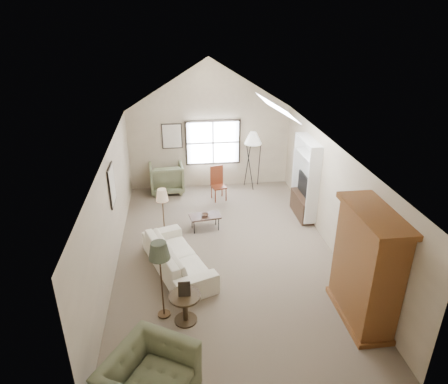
{
  "coord_description": "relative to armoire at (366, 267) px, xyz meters",
  "views": [
    {
      "loc": [
        -1.03,
        -7.86,
        5.25
      ],
      "look_at": [
        0.0,
        0.4,
        1.4
      ],
      "focal_mm": 32.0,
      "sensor_mm": 36.0,
      "label": 1
    }
  ],
  "objects": [
    {
      "name": "side_table",
      "position": [
        -3.21,
        0.28,
        -0.81
      ],
      "size": [
        0.75,
        0.75,
        0.58
      ],
      "primitive_type": "cylinder",
      "rotation": [
        0.0,
        0.0,
        0.35
      ],
      "color": "#352615",
      "rests_on": "ground"
    },
    {
      "name": "tan_lamp",
      "position": [
        -3.61,
        3.08,
        -0.37
      ],
      "size": [
        0.37,
        0.37,
        1.45
      ],
      "primitive_type": null,
      "rotation": [
        0.0,
        0.0,
        0.35
      ],
      "color": "tan",
      "rests_on": "ground"
    },
    {
      "name": "skylight",
      "position": [
        -0.88,
        3.3,
        2.12
      ],
      "size": [
        0.8,
        1.2,
        0.52
      ],
      "primitive_type": null,
      "color": "white",
      "rests_on": "room_shell"
    },
    {
      "name": "armchair_far",
      "position": [
        -3.57,
        6.1,
        -0.63
      ],
      "size": [
        1.08,
        1.11,
        0.94
      ],
      "primitive_type": "imported",
      "rotation": [
        0.0,
        0.0,
        3.22
      ],
      "color": "#676A4A",
      "rests_on": "ground"
    },
    {
      "name": "room_shell",
      "position": [
        -2.18,
        2.4,
        2.11
      ],
      "size": [
        5.01,
        8.01,
        4.0
      ],
      "color": "#756653",
      "rests_on": "ground"
    },
    {
      "name": "tripod_lamp",
      "position": [
        -0.87,
        6.1,
        -0.17
      ],
      "size": [
        0.67,
        0.67,
        1.85
      ],
      "primitive_type": null,
      "rotation": [
        0.0,
        0.0,
        -0.29
      ],
      "color": "silver",
      "rests_on": "ground"
    },
    {
      "name": "coffee_table",
      "position": [
        -2.58,
        3.57,
        -0.9
      ],
      "size": [
        0.84,
        0.54,
        0.4
      ],
      "primitive_type": "cube",
      "rotation": [
        0.0,
        0.0,
        0.14
      ],
      "color": "#361F16",
      "rests_on": "ground"
    },
    {
      "name": "bowl",
      "position": [
        -2.58,
        3.57,
        -0.68
      ],
      "size": [
        0.21,
        0.21,
        0.05
      ],
      "primitive_type": "imported",
      "rotation": [
        0.0,
        0.0,
        0.14
      ],
      "color": "#372416",
      "rests_on": "coffee_table"
    },
    {
      "name": "armoire",
      "position": [
        0.0,
        0.0,
        0.0
      ],
      "size": [
        0.6,
        1.5,
        2.2
      ],
      "primitive_type": "cube",
      "color": "brown",
      "rests_on": "ground"
    },
    {
      "name": "tv_panel",
      "position": [
        0.14,
        4.0,
        -0.18
      ],
      "size": [
        0.05,
        0.9,
        0.55
      ],
      "primitive_type": "cube",
      "color": "black",
      "rests_on": "media_console"
    },
    {
      "name": "side_chair",
      "position": [
        -2.03,
        5.3,
        -0.59
      ],
      "size": [
        0.48,
        0.48,
        1.02
      ],
      "primitive_type": "cube",
      "rotation": [
        0.0,
        0.0,
        0.24
      ],
      "color": "maroon",
      "rests_on": "ground"
    },
    {
      "name": "tv_alcove",
      "position": [
        0.16,
        4.0,
        0.05
      ],
      "size": [
        0.32,
        1.3,
        2.1
      ],
      "primitive_type": "cube",
      "color": "white",
      "rests_on": "ground"
    },
    {
      "name": "window",
      "position": [
        -2.08,
        6.36,
        0.35
      ],
      "size": [
        1.72,
        0.08,
        1.42
      ],
      "primitive_type": "cube",
      "color": "black",
      "rests_on": "room_shell"
    },
    {
      "name": "wall_art",
      "position": [
        -4.06,
        4.34,
        0.63
      ],
      "size": [
        1.97,
        3.71,
        0.88
      ],
      "color": "black",
      "rests_on": "room_shell"
    },
    {
      "name": "media_console",
      "position": [
        0.14,
        4.0,
        -0.8
      ],
      "size": [
        0.34,
        1.18,
        0.6
      ],
      "primitive_type": "cube",
      "color": "#382316",
      "rests_on": "ground"
    },
    {
      "name": "sofa",
      "position": [
        -3.31,
        1.88,
        -0.76
      ],
      "size": [
        1.65,
        2.49,
        0.68
      ],
      "primitive_type": "imported",
      "rotation": [
        0.0,
        0.0,
        1.92
      ],
      "color": "silver",
      "rests_on": "ground"
    },
    {
      "name": "dark_lamp",
      "position": [
        -3.61,
        0.48,
        -0.29
      ],
      "size": [
        0.5,
        0.5,
        1.62
      ],
      "primitive_type": null,
      "rotation": [
        0.0,
        0.0,
        0.35
      ],
      "color": "#292D20",
      "rests_on": "ground"
    },
    {
      "name": "armchair_near",
      "position": [
        -3.77,
        -1.3,
        -0.69
      ],
      "size": [
        1.59,
        1.64,
        0.81
      ],
      "primitive_type": "imported",
      "rotation": [
        0.0,
        0.0,
        1.02
      ],
      "color": "#555B40",
      "rests_on": "ground"
    }
  ]
}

